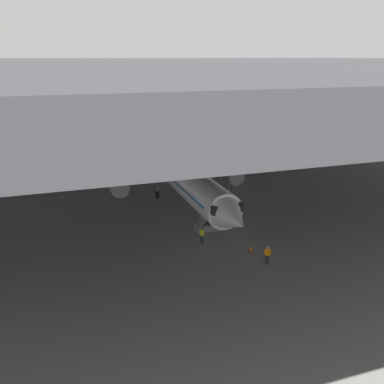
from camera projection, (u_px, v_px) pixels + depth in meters
ground_plane at (198, 217)px, 46.74m from camera, size 110.00×110.00×0.00m
hangar_structure at (163, 65)px, 54.17m from camera, size 121.00×99.00×16.65m
airplane_main at (180, 174)px, 51.06m from camera, size 33.34×34.69×10.96m
boarding_stairs at (214, 222)px, 43.38m from camera, size 4.11×1.56×4.55m
crew_worker_near_nose at (268, 254)px, 35.88m from camera, size 0.43×0.40×1.66m
crew_worker_by_stairs at (202, 235)px, 39.93m from camera, size 0.31×0.53×1.59m
traffic_cone_orange at (251, 249)px, 38.42m from camera, size 0.36×0.36×0.60m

